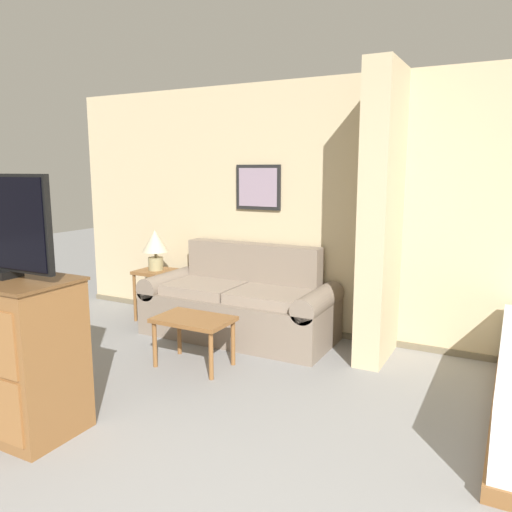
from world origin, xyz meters
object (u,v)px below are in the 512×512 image
object	(u,v)px
coffee_table	(194,324)
couch	(240,304)
table_lamp	(155,245)
tv_dresser	(8,353)

from	to	relation	value
coffee_table	couch	bearing A→B (deg)	92.80
table_lamp	coffee_table	bearing A→B (deg)	-39.04
couch	table_lamp	distance (m)	1.25
coffee_table	tv_dresser	size ratio (longest dim) A/B	0.64
coffee_table	table_lamp	size ratio (longest dim) A/B	1.45
table_lamp	tv_dresser	bearing A→B (deg)	-74.09
table_lamp	tv_dresser	distance (m)	2.50
couch	tv_dresser	size ratio (longest dim) A/B	1.93
table_lamp	couch	bearing A→B (deg)	-2.39
couch	table_lamp	bearing A→B (deg)	177.61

